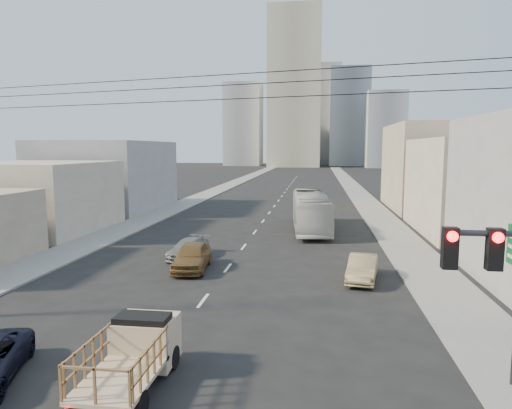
% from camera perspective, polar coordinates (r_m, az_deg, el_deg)
% --- Properties ---
extents(ground, '(420.00, 420.00, 0.00)m').
position_cam_1_polar(ground, '(15.26, -14.60, -21.27)').
color(ground, black).
rests_on(ground, ground).
extents(sidewalk_left, '(3.50, 180.00, 0.12)m').
position_cam_1_polar(sidewalk_left, '(84.43, -3.98, 2.18)').
color(sidewalk_left, slate).
rests_on(sidewalk_left, ground).
extents(sidewalk_right, '(3.50, 180.00, 0.12)m').
position_cam_1_polar(sidewalk_right, '(82.94, 12.14, 1.95)').
color(sidewalk_right, slate).
rests_on(sidewalk_right, ground).
extents(lane_dashes, '(0.15, 104.00, 0.01)m').
position_cam_1_polar(lane_dashes, '(65.99, 3.05, 0.78)').
color(lane_dashes, silver).
rests_on(lane_dashes, ground).
extents(flatbed_pickup, '(1.95, 4.41, 1.90)m').
position_cam_1_polar(flatbed_pickup, '(14.93, -15.19, -17.26)').
color(flatbed_pickup, tan).
rests_on(flatbed_pickup, ground).
extents(city_bus, '(3.73, 12.23, 3.36)m').
position_cam_1_polar(city_bus, '(40.45, 6.85, -0.83)').
color(city_bus, '#B8B8B4').
rests_on(city_bus, ground).
extents(sedan_brown, '(2.31, 4.85, 1.60)m').
position_cam_1_polar(sedan_brown, '(27.53, -8.01, -6.43)').
color(sedan_brown, brown).
rests_on(sedan_brown, ground).
extents(sedan_tan, '(2.13, 4.35, 1.37)m').
position_cam_1_polar(sedan_tan, '(25.77, 13.15, -7.74)').
color(sedan_tan, '#907E54').
rests_on(sedan_tan, ground).
extents(sedan_grey, '(2.34, 4.40, 1.21)m').
position_cam_1_polar(sedan_grey, '(30.57, -8.46, -5.46)').
color(sedan_grey, slate).
rests_on(sedan_grey, ground).
extents(overhead_wires, '(23.01, 5.02, 0.72)m').
position_cam_1_polar(overhead_wires, '(14.96, -13.46, 13.71)').
color(overhead_wires, black).
rests_on(overhead_wires, ground).
extents(bldg_right_mid, '(11.00, 14.00, 8.00)m').
position_cam_1_polar(bldg_right_mid, '(42.93, 27.02, 2.02)').
color(bldg_right_mid, '#AA9F89').
rests_on(bldg_right_mid, ground).
extents(bldg_right_far, '(12.00, 16.00, 10.00)m').
position_cam_1_polar(bldg_right_far, '(58.31, 22.37, 4.37)').
color(bldg_right_far, gray).
rests_on(bldg_right_far, ground).
extents(bldg_left_mid, '(11.00, 12.00, 6.00)m').
position_cam_1_polar(bldg_left_mid, '(43.94, -25.91, 0.87)').
color(bldg_left_mid, '#AA9F89').
rests_on(bldg_left_mid, ground).
extents(bldg_left_far, '(12.00, 16.00, 8.00)m').
position_cam_1_polar(bldg_left_far, '(57.14, -18.07, 3.50)').
color(bldg_left_far, gray).
rests_on(bldg_left_far, ground).
extents(high_rise_tower, '(20.00, 20.00, 60.00)m').
position_cam_1_polar(high_rise_tower, '(184.04, 4.89, 14.13)').
color(high_rise_tower, tan).
rests_on(high_rise_tower, ground).
extents(midrise_ne, '(16.00, 16.00, 40.00)m').
position_cam_1_polar(midrise_ne, '(198.21, 11.55, 10.60)').
color(midrise_ne, gray).
rests_on(midrise_ne, ground).
extents(midrise_nw, '(15.00, 15.00, 34.00)m').
position_cam_1_polar(midrise_nw, '(195.16, -1.57, 9.91)').
color(midrise_nw, gray).
rests_on(midrise_nw, ground).
extents(midrise_back, '(18.00, 18.00, 44.00)m').
position_cam_1_polar(midrise_back, '(212.90, 8.01, 10.96)').
color(midrise_back, gray).
rests_on(midrise_back, ground).
extents(midrise_east, '(14.00, 14.00, 28.00)m').
position_cam_1_polar(midrise_east, '(179.23, 15.81, 8.95)').
color(midrise_east, gray).
rests_on(midrise_east, ground).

